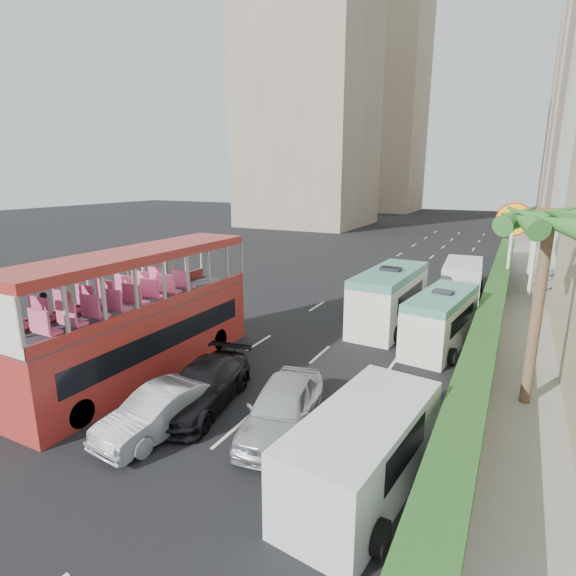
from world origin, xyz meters
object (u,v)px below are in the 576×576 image
Objects in this scene: shell_station at (566,253)px; panel_van_near at (363,452)px; car_silver_lane_b at (283,431)px; double_decker_bus at (141,314)px; palm_tree at (537,314)px; car_silver_lane_a at (162,431)px; panel_van_far at (462,279)px; minibus_far at (441,320)px; van_asset at (399,313)px; car_black at (203,405)px; minibus_near at (389,298)px.

panel_van_near is at bearing -102.93° from shell_station.
panel_van_near reaches higher than car_silver_lane_b.
palm_tree is at bearing 16.16° from double_decker_bus.
panel_van_far is (6.36, 21.79, 1.14)m from car_silver_lane_a.
panel_van_far is (-0.12, 21.50, 0.04)m from panel_van_near.
minibus_far is at bearing 60.54° from car_silver_lane_b.
shell_station is (16.00, 23.00, 0.22)m from double_decker_bus.
car_silver_lane_a is 0.67× the size of palm_tree.
minibus_far is at bearing -92.56° from panel_van_far.
panel_van_far reaches higher than van_asset.
shell_station reaches higher than double_decker_bus.
palm_tree is at bearing -96.60° from shell_station.
car_black is 0.79× the size of palm_tree.
car_silver_lane_a is at bearing -115.46° from shell_station.
car_silver_lane_a is at bearing -170.51° from panel_van_near.
car_silver_lane_b reaches higher than car_black.
car_black is at bearing -102.21° from van_asset.
panel_van_near is (6.32, -1.64, 1.10)m from car_black.
double_decker_bus is at bearing -163.84° from palm_tree.
car_silver_lane_b is 0.95× the size of car_black.
panel_van_near is (3.07, -1.48, 1.10)m from car_silver_lane_b.
car_black is at bearing -103.60° from minibus_near.
minibus_near reaches higher than car_black.
minibus_far is 11.26m from panel_van_near.
car_silver_lane_b is at bearing -12.86° from car_black.
minibus_near is 1.17× the size of minibus_far.
double_decker_bus is 1.93× the size of panel_van_far.
minibus_near is (-0.03, -2.43, 1.51)m from van_asset.
van_asset is at bearing 77.48° from car_silver_lane_b.
minibus_near is 3.52m from minibus_far.
car_silver_lane_a is at bearing -164.15° from car_silver_lane_b.
panel_van_near is at bearing -37.24° from car_silver_lane_b.
panel_van_near is (-0.10, -11.26, -0.20)m from minibus_far.
panel_van_near is at bearing -82.98° from minibus_far.
panel_van_near reaches higher than car_black.
van_asset is (3.50, 13.96, 0.00)m from car_black.
minibus_far is 15.67m from shell_station.
car_silver_lane_a is 1.93m from car_black.
car_black is 14.39m from van_asset.
palm_tree reaches higher than van_asset.
shell_station is at bearing 84.08° from panel_van_near.
palm_tree is at bearing -51.74° from van_asset.
car_silver_lane_b is 0.84× the size of panel_van_far.
car_black is (-3.24, 0.16, 0.00)m from car_silver_lane_b.
minibus_near reaches higher than panel_van_near.
palm_tree is at bearing 16.96° from car_black.
panel_van_near is at bearing -93.47° from panel_van_far.
shell_station reaches higher than van_asset.
double_decker_bus reaches higher than car_silver_lane_b.
palm_tree is (10.03, 5.10, 3.38)m from car_black.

